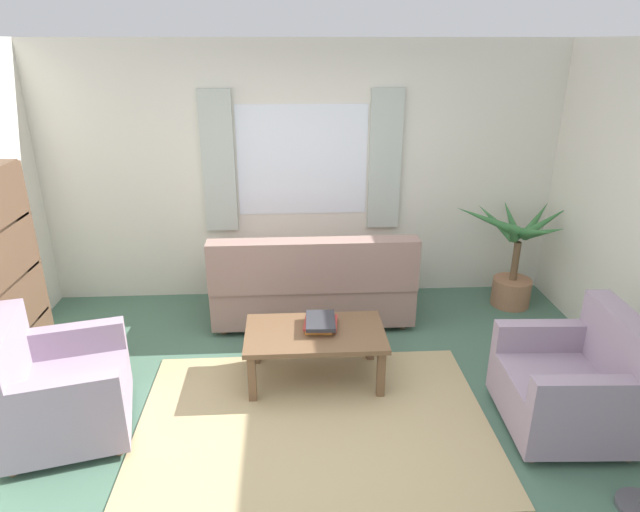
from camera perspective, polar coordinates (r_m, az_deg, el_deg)
ground_plane at (r=4.11m, az=-0.70°, el=-17.03°), size 6.24×6.24×0.00m
wall_back at (r=5.61m, az=-1.87°, el=8.61°), size 5.32×0.12×2.60m
window_with_curtains at (r=5.49m, az=-1.86°, el=9.93°), size 1.98×0.07×1.40m
area_rug at (r=4.10m, az=-0.70°, el=-16.96°), size 2.52×1.77×0.01m
couch at (r=5.25m, az=-0.78°, el=-3.07°), size 1.90×0.82×0.92m
armchair_left at (r=4.21m, az=-26.07°, el=-12.54°), size 0.99×1.01×0.88m
armchair_right at (r=4.25m, az=25.20°, el=-12.09°), size 0.86×0.88×0.88m
coffee_table at (r=4.34m, az=-0.52°, el=-8.58°), size 1.10×0.64×0.44m
book_stack_on_table at (r=4.34m, az=0.00°, el=-7.02°), size 0.29×0.33×0.08m
potted_plant at (r=5.84m, az=19.84°, el=-0.32°), size 1.20×1.04×1.09m
bookshelf at (r=4.82m, az=-30.33°, el=-3.13°), size 0.30×0.94×1.72m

